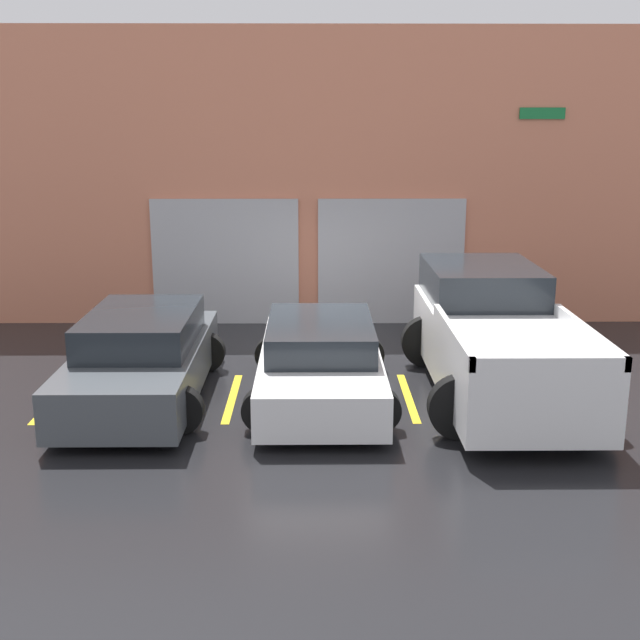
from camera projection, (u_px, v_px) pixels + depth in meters
The scene contains 9 objects.
ground_plane at pixel (319, 365), 13.88m from camera, with size 28.00×28.00×0.00m, color black.
shophouse_building at pixel (318, 180), 16.36m from camera, with size 16.08×0.68×5.92m.
pickup_truck at pixel (495, 338), 12.31m from camera, with size 2.57×5.19×1.81m.
sedan_white at pixel (320, 362), 12.14m from camera, with size 2.18×4.30×1.19m.
sedan_side at pixel (142, 358), 12.10m from camera, with size 2.20×4.45×1.33m.
parking_stripe_far_left at pixel (56, 398), 12.21m from camera, with size 0.12×2.20×0.01m, color gold.
parking_stripe_left at pixel (232, 398), 12.24m from camera, with size 0.12×2.20×0.01m, color gold.
parking_stripe_centre at pixel (408, 397), 12.27m from camera, with size 0.12×2.20×0.01m, color gold.
parking_stripe_right at pixel (583, 396), 12.29m from camera, with size 0.12×2.20×0.01m, color gold.
Camera 1 is at (-0.12, -13.27, 4.14)m, focal length 45.00 mm.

